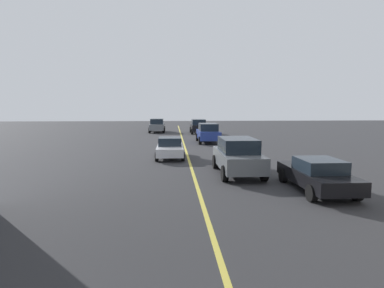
{
  "coord_description": "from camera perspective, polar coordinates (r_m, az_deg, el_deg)",
  "views": [
    {
      "loc": [
        2.43,
        1.06,
        3.45
      ],
      "look_at": [
        14.53,
        0.28,
        1.98
      ],
      "focal_mm": 28.38,
      "sensor_mm": 36.0,
      "label": 1
    }
  ],
  "objects": [
    {
      "name": "lane_centre_line",
      "position": [
        17.94,
        -0.24,
        -4.18
      ],
      "size": [
        80.0,
        0.16,
        0.01
      ],
      "color": "#D8C64C",
      "rests_on": "ground_plane"
    },
    {
      "name": "car_white_oncoming",
      "position": [
        20.83,
        -4.16,
        -0.71
      ],
      "size": [
        3.9,
        1.89,
        1.4
      ],
      "color": "silver",
      "rests_on": "ground_plane"
    },
    {
      "name": "car_grey_near",
      "position": [
        42.58,
        -6.57,
        3.52
      ],
      "size": [
        4.7,
        2.14,
        1.88
      ],
      "color": "slate",
      "rests_on": "ground_plane"
    },
    {
      "name": "car_black_trailing",
      "position": [
        40.31,
        1.21,
        3.37
      ],
      "size": [
        4.7,
        2.14,
        1.88
      ],
      "color": "black",
      "rests_on": "ground_plane"
    },
    {
      "name": "car_blue_mid",
      "position": [
        29.94,
        3.04,
        2.14
      ],
      "size": [
        4.7,
        2.14,
        1.88
      ],
      "color": "navy",
      "rests_on": "ground_plane"
    },
    {
      "name": "car_grey_far",
      "position": [
        15.88,
        8.57,
        -2.17
      ],
      "size": [
        4.7,
        2.14,
        1.88
      ],
      "color": "slate",
      "rests_on": "ground_plane"
    },
    {
      "name": "car_black_parked_a",
      "position": [
        13.63,
        22.43,
        -5.27
      ],
      "size": [
        4.4,
        1.95,
        1.37
      ],
      "color": "black",
      "rests_on": "ground_plane"
    }
  ]
}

